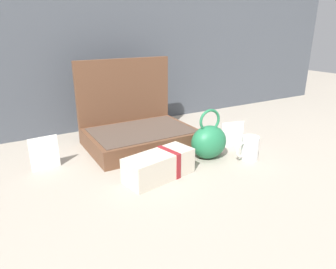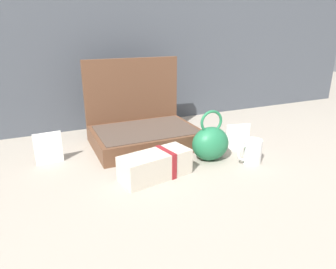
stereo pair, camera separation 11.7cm
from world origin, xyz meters
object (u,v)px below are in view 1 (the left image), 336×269
at_px(poster_card_right, 232,134).
at_px(teal_pouch_handbag, 209,141).
at_px(coffee_mug, 249,148).
at_px(cream_toiletry_bag, 160,165).
at_px(open_suitcase, 137,128).
at_px(info_card_left, 44,153).

bearing_deg(poster_card_right, teal_pouch_handbag, -151.92).
distance_m(coffee_mug, poster_card_right, 0.15).
relative_size(cream_toiletry_bag, poster_card_right, 2.40).
bearing_deg(teal_pouch_handbag, coffee_mug, -35.20).
xyz_separation_m(open_suitcase, teal_pouch_handbag, (0.18, -0.30, -0.01)).
xyz_separation_m(cream_toiletry_bag, poster_card_right, (0.43, 0.10, 0.01)).
xyz_separation_m(open_suitcase, cream_toiletry_bag, (-0.07, -0.35, -0.03)).
bearing_deg(coffee_mug, poster_card_right, 75.39).
distance_m(open_suitcase, coffee_mug, 0.51).
relative_size(coffee_mug, poster_card_right, 0.95).
height_order(cream_toiletry_bag, poster_card_right, poster_card_right).
relative_size(open_suitcase, info_card_left, 3.61).
bearing_deg(info_card_left, coffee_mug, -27.82).
relative_size(teal_pouch_handbag, poster_card_right, 1.83).
xyz_separation_m(cream_toiletry_bag, coffee_mug, (0.39, -0.04, 0.00)).
distance_m(open_suitcase, poster_card_right, 0.43).
bearing_deg(info_card_left, open_suitcase, 5.29).
bearing_deg(poster_card_right, coffee_mug, -93.30).
distance_m(teal_pouch_handbag, cream_toiletry_bag, 0.26).
bearing_deg(teal_pouch_handbag, poster_card_right, 16.77).
relative_size(open_suitcase, cream_toiletry_bag, 1.70).
bearing_deg(open_suitcase, poster_card_right, -34.41).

